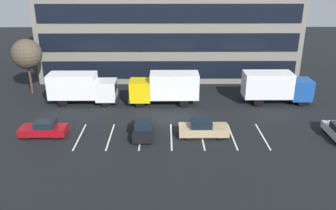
{
  "coord_description": "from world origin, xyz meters",
  "views": [
    {
      "loc": [
        -0.54,
        -33.15,
        14.41
      ],
      "look_at": [
        -0.27,
        0.18,
        1.4
      ],
      "focal_mm": 37.61,
      "sensor_mm": 36.0,
      "label": 1
    }
  ],
  "objects_px": {
    "box_truck_blue": "(276,86)",
    "sedan_black": "(144,128)",
    "sedan_tan": "(203,128)",
    "box_truck_yellow": "(165,87)",
    "bare_tree": "(27,54)",
    "box_truck_white": "(82,87)",
    "sedan_maroon": "(44,129)"
  },
  "relations": [
    {
      "from": "box_truck_blue",
      "to": "sedan_black",
      "type": "xyz_separation_m",
      "value": [
        -14.44,
        -8.3,
        -1.3
      ]
    },
    {
      "from": "box_truck_yellow",
      "to": "sedan_tan",
      "type": "bearing_deg",
      "value": -67.57
    },
    {
      "from": "box_truck_blue",
      "to": "bare_tree",
      "type": "bearing_deg",
      "value": 172.75
    },
    {
      "from": "box_truck_yellow",
      "to": "box_truck_blue",
      "type": "xyz_separation_m",
      "value": [
        12.43,
        0.21,
        -0.01
      ]
    },
    {
      "from": "box_truck_blue",
      "to": "sedan_tan",
      "type": "xyz_separation_m",
      "value": [
        -9.03,
        -8.46,
        -1.26
      ]
    },
    {
      "from": "box_truck_white",
      "to": "box_truck_blue",
      "type": "xyz_separation_m",
      "value": [
        21.84,
        0.01,
        0.04
      ]
    },
    {
      "from": "sedan_maroon",
      "to": "bare_tree",
      "type": "distance_m",
      "value": 13.79
    },
    {
      "from": "box_truck_blue",
      "to": "bare_tree",
      "type": "distance_m",
      "value": 29.28
    },
    {
      "from": "box_truck_white",
      "to": "bare_tree",
      "type": "bearing_deg",
      "value": 152.43
    },
    {
      "from": "box_truck_white",
      "to": "sedan_tan",
      "type": "relative_size",
      "value": 1.69
    },
    {
      "from": "box_truck_white",
      "to": "bare_tree",
      "type": "height_order",
      "value": "bare_tree"
    },
    {
      "from": "box_truck_white",
      "to": "sedan_black",
      "type": "xyz_separation_m",
      "value": [
        7.4,
        -8.29,
        -1.26
      ]
    },
    {
      "from": "box_truck_yellow",
      "to": "sedan_maroon",
      "type": "bearing_deg",
      "value": -143.9
    },
    {
      "from": "box_truck_yellow",
      "to": "sedan_black",
      "type": "height_order",
      "value": "box_truck_yellow"
    },
    {
      "from": "box_truck_blue",
      "to": "sedan_black",
      "type": "distance_m",
      "value": 16.71
    },
    {
      "from": "sedan_maroon",
      "to": "sedan_tan",
      "type": "bearing_deg",
      "value": -0.55
    },
    {
      "from": "sedan_black",
      "to": "bare_tree",
      "type": "relative_size",
      "value": 0.64
    },
    {
      "from": "box_truck_white",
      "to": "sedan_tan",
      "type": "height_order",
      "value": "box_truck_white"
    },
    {
      "from": "sedan_black",
      "to": "sedan_maroon",
      "type": "bearing_deg",
      "value": -179.92
    },
    {
      "from": "box_truck_yellow",
      "to": "box_truck_white",
      "type": "distance_m",
      "value": 9.41
    },
    {
      "from": "sedan_maroon",
      "to": "sedan_black",
      "type": "bearing_deg",
      "value": 0.08
    },
    {
      "from": "sedan_black",
      "to": "sedan_tan",
      "type": "relative_size",
      "value": 0.95
    },
    {
      "from": "box_truck_blue",
      "to": "sedan_maroon",
      "type": "xyz_separation_m",
      "value": [
        -23.55,
        -8.32,
        -1.32
      ]
    },
    {
      "from": "sedan_maroon",
      "to": "bare_tree",
      "type": "height_order",
      "value": "bare_tree"
    },
    {
      "from": "box_truck_blue",
      "to": "sedan_black",
      "type": "bearing_deg",
      "value": -150.09
    },
    {
      "from": "box_truck_yellow",
      "to": "bare_tree",
      "type": "xyz_separation_m",
      "value": [
        -16.48,
        3.89,
        2.84
      ]
    },
    {
      "from": "sedan_maroon",
      "to": "bare_tree",
      "type": "relative_size",
      "value": 0.63
    },
    {
      "from": "box_truck_white",
      "to": "sedan_tan",
      "type": "xyz_separation_m",
      "value": [
        12.81,
        -8.45,
        -1.22
      ]
    },
    {
      "from": "box_truck_yellow",
      "to": "sedan_maroon",
      "type": "relative_size",
      "value": 1.86
    },
    {
      "from": "box_truck_yellow",
      "to": "box_truck_blue",
      "type": "relative_size",
      "value": 1.01
    },
    {
      "from": "sedan_maroon",
      "to": "sedan_black",
      "type": "xyz_separation_m",
      "value": [
        9.11,
        0.01,
        0.02
      ]
    },
    {
      "from": "box_truck_blue",
      "to": "bare_tree",
      "type": "relative_size",
      "value": 1.16
    }
  ]
}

